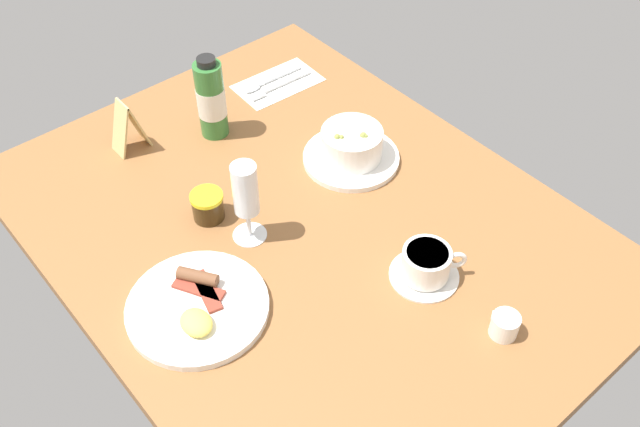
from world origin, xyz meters
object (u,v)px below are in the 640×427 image
at_px(porridge_bowl, 352,147).
at_px(wine_glass, 246,194).
at_px(breakfast_plate, 198,307).
at_px(creamer_jug, 504,325).
at_px(sauce_bottle_green, 211,99).
at_px(menu_card, 127,126).
at_px(jam_jar, 208,206).
at_px(coffee_cup, 426,265).
at_px(cutlery_setting, 276,83).

xyz_separation_m(porridge_bowl, wine_glass, (-0.03, 0.28, 0.07)).
xyz_separation_m(wine_glass, breakfast_plate, (-0.08, 0.16, -0.10)).
bearing_deg(creamer_jug, sauce_bottle_green, 4.83).
distance_m(porridge_bowl, menu_card, 0.45).
bearing_deg(jam_jar, porridge_bowl, -99.97).
bearing_deg(wine_glass, porridge_bowl, -83.24).
xyz_separation_m(coffee_cup, creamer_jug, (-0.16, -0.01, -0.01)).
bearing_deg(wine_glass, coffee_cup, -147.82).
distance_m(jam_jar, sauce_bottle_green, 0.25).
relative_size(cutlery_setting, menu_card, 1.75).
bearing_deg(porridge_bowl, creamer_jug, 168.34).
relative_size(porridge_bowl, wine_glass, 1.16).
height_order(cutlery_setting, wine_glass, wine_glass).
bearing_deg(cutlery_setting, wine_glass, 136.15).
bearing_deg(jam_jar, breakfast_plate, 140.89).
distance_m(coffee_cup, sauce_bottle_green, 0.56).
xyz_separation_m(creamer_jug, sauce_bottle_green, (0.72, 0.06, 0.06)).
xyz_separation_m(creamer_jug, jam_jar, (0.52, 0.21, 0.01)).
bearing_deg(porridge_bowl, menu_card, 44.27).
bearing_deg(breakfast_plate, coffee_cup, -119.64).
bearing_deg(coffee_cup, menu_card, 18.34).
relative_size(creamer_jug, breakfast_plate, 0.23).
xyz_separation_m(coffee_cup, breakfast_plate, (0.19, 0.34, -0.02)).
height_order(sauce_bottle_green, breakfast_plate, sauce_bottle_green).
xyz_separation_m(wine_glass, menu_card, (0.35, 0.04, -0.05)).
xyz_separation_m(coffee_cup, sauce_bottle_green, (0.55, 0.05, 0.05)).
height_order(breakfast_plate, menu_card, menu_card).
relative_size(coffee_cup, sauce_bottle_green, 0.66).
bearing_deg(menu_card, wine_glass, -174.11).
height_order(cutlery_setting, sauce_bottle_green, sauce_bottle_green).
distance_m(porridge_bowl, creamer_jug, 0.48).
height_order(jam_jar, breakfast_plate, jam_jar).
distance_m(wine_glass, menu_card, 0.36).
distance_m(porridge_bowl, coffee_cup, 0.32).
bearing_deg(coffee_cup, creamer_jug, -176.56).
distance_m(coffee_cup, wine_glass, 0.33).
relative_size(cutlery_setting, coffee_cup, 1.62).
distance_m(porridge_bowl, sauce_bottle_green, 0.30).
bearing_deg(sauce_bottle_green, breakfast_plate, 141.89).
height_order(cutlery_setting, creamer_jug, creamer_jug).
distance_m(jam_jar, menu_card, 0.27).
bearing_deg(porridge_bowl, breakfast_plate, 104.37).
height_order(coffee_cup, menu_card, menu_card).
height_order(cutlery_setting, coffee_cup, coffee_cup).
bearing_deg(creamer_jug, menu_card, 15.42).
xyz_separation_m(porridge_bowl, cutlery_setting, (0.30, -0.05, -0.03)).
xyz_separation_m(porridge_bowl, jam_jar, (0.05, 0.31, -0.01)).
relative_size(coffee_cup, menu_card, 1.08).
bearing_deg(menu_card, creamer_jug, -164.58).
bearing_deg(menu_card, porridge_bowl, -135.73).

